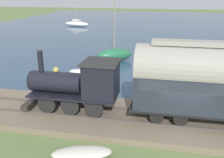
{
  "coord_description": "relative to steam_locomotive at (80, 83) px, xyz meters",
  "views": [
    {
      "loc": [
        -12.95,
        1.15,
        7.39
      ],
      "look_at": [
        5.38,
        4.94,
        1.01
      ],
      "focal_mm": 42.0,
      "sensor_mm": 36.0,
      "label": 1
    }
  ],
  "objects": [
    {
      "name": "steam_locomotive",
      "position": [
        0.0,
        0.0,
        0.0
      ],
      "size": [
        2.19,
        5.81,
        3.55
      ],
      "color": "black",
      "rests_on": "rail_embankment"
    },
    {
      "name": "beached_dinghy",
      "position": [
        -3.91,
        -1.29,
        -2.01
      ],
      "size": [
        1.88,
        3.0,
        0.44
      ],
      "color": "beige",
      "rests_on": "ground"
    },
    {
      "name": "ground_plane",
      "position": [
        -0.83,
        -5.91,
        -2.23
      ],
      "size": [
        200.0,
        200.0,
        0.0
      ],
      "primitive_type": "plane",
      "color": "#607542"
    },
    {
      "name": "rail_embankment",
      "position": [
        0.0,
        -5.91,
        -2.05
      ],
      "size": [
        5.1,
        56.0,
        0.49
      ],
      "color": "#756651",
      "rests_on": "ground"
    },
    {
      "name": "rowboat_off_pier",
      "position": [
        8.24,
        2.69,
        -2.0
      ],
      "size": [
        1.01,
        2.32,
        0.45
      ],
      "rotation": [
        0.0,
        0.0,
        0.0
      ],
      "color": "silver",
      "rests_on": "harbor_water"
    },
    {
      "name": "harbor_water",
      "position": [
        42.85,
        -5.91,
        -2.23
      ],
      "size": [
        80.0,
        80.0,
        0.01
      ],
      "color": "#2D4760",
      "rests_on": "ground"
    },
    {
      "name": "sailboat_green",
      "position": [
        13.46,
        0.6,
        -1.5
      ],
      "size": [
        3.43,
        4.2,
        9.41
      ],
      "rotation": [
        0.0,
        0.0,
        0.56
      ],
      "color": "#236B42",
      "rests_on": "harbor_water"
    },
    {
      "name": "sailboat_white",
      "position": [
        40.24,
        14.13,
        -1.64
      ],
      "size": [
        2.32,
        5.65,
        8.5
      ],
      "rotation": [
        0.0,
        0.0,
        -0.17
      ],
      "color": "white",
      "rests_on": "harbor_water"
    }
  ]
}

